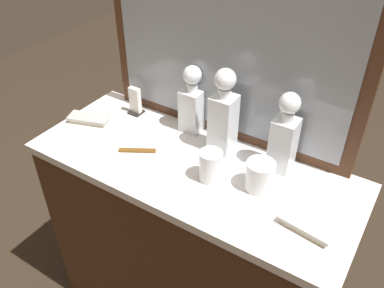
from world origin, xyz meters
name	(u,v)px	position (x,y,z in m)	size (l,w,h in m)	color
dresser	(192,247)	(0.00, 0.00, 0.43)	(1.11, 0.46, 0.85)	#472816
dresser_mirror	(228,46)	(0.00, 0.21, 1.19)	(0.92, 0.03, 0.67)	#472816
crystal_decanter_right	(192,105)	(-0.11, 0.17, 0.95)	(0.07, 0.07, 0.25)	white
crystal_decanter_far_right	(284,140)	(0.25, 0.14, 0.96)	(0.07, 0.07, 0.28)	white
crystal_decanter_left	(223,119)	(0.04, 0.12, 0.97)	(0.08, 0.08, 0.30)	white
crystal_tumbler_right	(260,177)	(0.23, 0.01, 0.89)	(0.09, 0.09, 0.10)	white
crystal_tumbler_center	(210,167)	(0.09, -0.03, 0.90)	(0.07, 0.07, 0.10)	white
silver_brush_center	(306,227)	(0.42, -0.08, 0.86)	(0.16, 0.08, 0.02)	#B7A88C
silver_brush_far_right	(89,119)	(-0.46, 0.00, 0.86)	(0.16, 0.11, 0.02)	#B7A88C
tortoiseshell_comb	(137,150)	(-0.19, -0.05, 0.85)	(0.12, 0.08, 0.01)	brown
napkin_holder	(135,103)	(-0.35, 0.15, 0.90)	(0.05, 0.05, 0.11)	black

